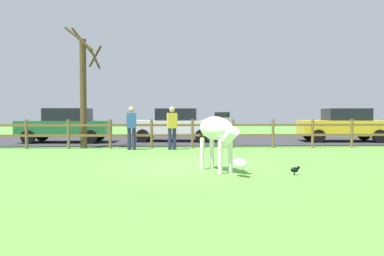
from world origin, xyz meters
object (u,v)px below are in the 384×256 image
(parked_car_white, at_px, (175,125))
(visitor_right_of_tree, at_px, (132,126))
(bare_tree, at_px, (84,88))
(parked_car_green, at_px, (66,125))
(parked_car_yellow, at_px, (343,125))
(zebra, at_px, (218,133))
(crow_on_grass, at_px, (295,170))
(visitor_left_of_tree, at_px, (172,126))

(parked_car_white, height_order, visitor_right_of_tree, visitor_right_of_tree)
(bare_tree, height_order, parked_car_green, bare_tree)
(parked_car_yellow, bearing_deg, zebra, -129.01)
(crow_on_grass, bearing_deg, parked_car_yellow, 60.09)
(parked_car_green, relative_size, parked_car_white, 0.97)
(crow_on_grass, height_order, visitor_right_of_tree, visitor_right_of_tree)
(crow_on_grass, relative_size, parked_car_yellow, 0.05)
(visitor_left_of_tree, bearing_deg, crow_on_grass, -65.24)
(bare_tree, distance_m, visitor_right_of_tree, 2.52)
(zebra, height_order, parked_car_green, parked_car_green)
(zebra, relative_size, parked_car_yellow, 0.43)
(parked_car_white, bearing_deg, visitor_right_of_tree, -113.62)
(parked_car_green, bearing_deg, visitor_left_of_tree, -33.34)
(bare_tree, bearing_deg, visitor_right_of_tree, -19.91)
(bare_tree, bearing_deg, parked_car_yellow, 11.97)
(bare_tree, bearing_deg, parked_car_white, 40.29)
(parked_car_yellow, distance_m, visitor_right_of_tree, 10.13)
(crow_on_grass, bearing_deg, bare_tree, 132.73)
(visitor_right_of_tree, bearing_deg, visitor_left_of_tree, -1.04)
(zebra, relative_size, crow_on_grass, 8.27)
(bare_tree, height_order, zebra, bare_tree)
(visitor_right_of_tree, bearing_deg, parked_car_white, 66.38)
(zebra, distance_m, parked_car_yellow, 11.08)
(bare_tree, xyz_separation_m, zebra, (4.59, -6.16, -1.43))
(parked_car_white, bearing_deg, zebra, -83.63)
(zebra, bearing_deg, visitor_right_of_tree, 115.92)
(parked_car_green, bearing_deg, crow_on_grass, -50.34)
(visitor_left_of_tree, distance_m, visitor_right_of_tree, 1.53)
(parked_car_white, distance_m, visitor_left_of_tree, 3.75)
(parked_car_white, bearing_deg, parked_car_yellow, -4.08)
(zebra, relative_size, visitor_left_of_tree, 1.08)
(zebra, distance_m, visitor_right_of_tree, 6.07)
(zebra, bearing_deg, parked_car_yellow, 50.99)
(parked_car_green, relative_size, parked_car_yellow, 0.97)
(parked_car_yellow, distance_m, visitor_left_of_tree, 8.70)
(bare_tree, bearing_deg, parked_car_green, 119.71)
(parked_car_white, height_order, parked_car_yellow, same)
(visitor_left_of_tree, bearing_deg, parked_car_yellow, 21.45)
(crow_on_grass, bearing_deg, parked_car_green, 129.66)
(parked_car_green, xyz_separation_m, parked_car_yellow, (12.98, -0.04, 0.00))
(zebra, distance_m, parked_car_white, 9.24)
(crow_on_grass, height_order, parked_car_green, parked_car_green)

